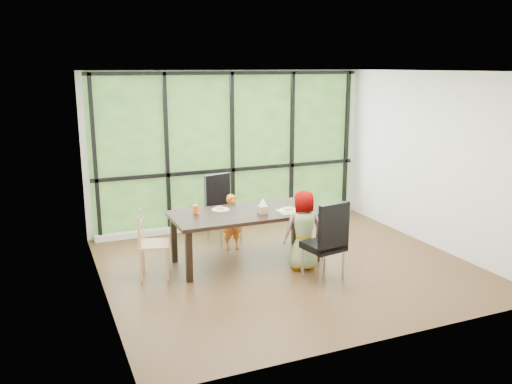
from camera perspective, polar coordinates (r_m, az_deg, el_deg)
ground at (r=7.58m, az=3.37°, el=-7.99°), size 5.00×5.00×0.00m
back_wall at (r=9.24m, az=-2.68°, el=4.61°), size 5.00×0.00×5.00m
foliage_backdrop at (r=9.22m, az=-2.64°, el=4.59°), size 4.80×0.02×2.65m
window_mullions at (r=9.18m, az=-2.55°, el=4.56°), size 4.80×0.06×2.65m
window_sill at (r=9.43m, az=-2.39°, el=-3.30°), size 4.80×0.12×0.10m
dining_table at (r=7.62m, az=-0.99°, el=-4.85°), size 2.17×1.04×0.75m
chair_window_leather at (r=8.44m, az=-3.45°, el=-1.87°), size 0.56×0.56×1.08m
chair_interior_leather at (r=7.02m, az=7.29°, el=-5.18°), size 0.53×0.53×1.08m
chair_end_beech at (r=7.20m, az=-10.92°, el=-5.58°), size 0.50×0.51×0.90m
child_toddler at (r=8.14m, az=-2.56°, el=-3.23°), size 0.32×0.22×0.87m
child_older at (r=7.34m, az=5.25°, el=-4.12°), size 0.60×0.45×1.12m
placemat at (r=7.55m, az=4.00°, el=-2.05°), size 0.44×0.32×0.01m
plate_far at (r=7.60m, az=-3.85°, el=-1.91°), size 0.26×0.26×0.02m
plate_near at (r=7.55m, az=3.49°, el=-2.00°), size 0.26×0.26×0.02m
orange_cup at (r=7.44m, az=-6.50°, el=-1.88°), size 0.08×0.08×0.12m
green_cup at (r=7.62m, az=5.82°, el=-1.47°), size 0.08×0.08×0.13m
white_mug at (r=7.99m, az=5.54°, el=-0.90°), size 0.09×0.09×0.09m
tissue_box at (r=7.42m, az=0.74°, el=-1.90°), size 0.12×0.12×0.10m
crepe_rolls_far at (r=7.59m, az=-3.86°, el=-1.72°), size 0.10×0.12×0.04m
crepe_rolls_near at (r=7.55m, az=3.50°, el=-1.81°), size 0.15×0.12×0.04m
straw_white at (r=7.42m, az=-6.52°, el=-1.13°), size 0.01×0.04×0.20m
straw_pink at (r=7.59m, az=5.84°, el=-0.71°), size 0.01×0.04×0.20m
tissue at (r=7.40m, az=0.75°, el=-1.10°), size 0.12×0.12×0.11m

